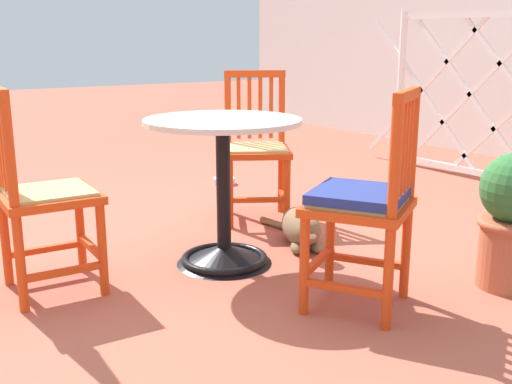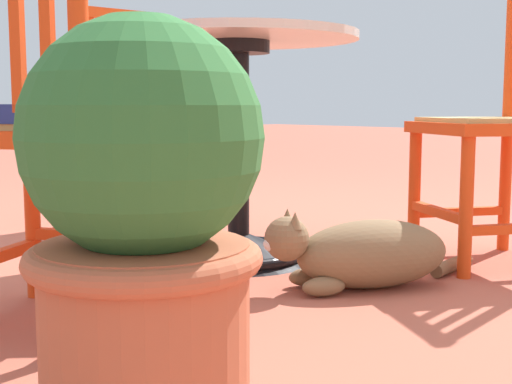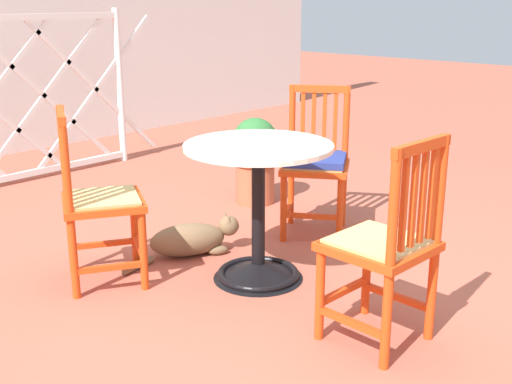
# 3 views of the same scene
# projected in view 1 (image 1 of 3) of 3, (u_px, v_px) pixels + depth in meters

# --- Properties ---
(ground_plane) EXTENTS (24.00, 24.00, 0.00)m
(ground_plane) POSITION_uv_depth(u_px,v_px,m) (178.00, 263.00, 3.10)
(ground_plane) COLOR #AD5642
(cafe_table) EXTENTS (0.76, 0.76, 0.73)m
(cafe_table) POSITION_uv_depth(u_px,v_px,m) (224.00, 209.00, 3.04)
(cafe_table) COLOR black
(cafe_table) RESTS_ON ground_plane
(orange_chair_facing_out) EXTENTS (0.42, 0.42, 0.91)m
(orange_chair_facing_out) POSITION_uv_depth(u_px,v_px,m) (42.00, 197.00, 2.66)
(orange_chair_facing_out) COLOR #D64214
(orange_chair_facing_out) RESTS_ON ground_plane
(orange_chair_near_fence) EXTENTS (0.55, 0.55, 0.91)m
(orange_chair_near_fence) POSITION_uv_depth(u_px,v_px,m) (364.00, 204.00, 2.50)
(orange_chair_near_fence) COLOR #D64214
(orange_chair_near_fence) RESTS_ON ground_plane
(orange_chair_by_planter) EXTENTS (0.55, 0.55, 0.91)m
(orange_chair_by_planter) POSITION_uv_depth(u_px,v_px,m) (256.00, 150.00, 3.78)
(orange_chair_by_planter) COLOR #D64214
(orange_chair_by_planter) RESTS_ON ground_plane
(tabby_cat) EXTENTS (0.73, 0.38, 0.23)m
(tabby_cat) POSITION_uv_depth(u_px,v_px,m) (302.00, 228.00, 3.35)
(tabby_cat) COLOR brown
(tabby_cat) RESTS_ON ground_plane
(pet_water_bowl) EXTENTS (0.17, 0.17, 0.05)m
(pet_water_bowl) POSITION_uv_depth(u_px,v_px,m) (224.00, 181.00, 4.80)
(pet_water_bowl) COLOR silver
(pet_water_bowl) RESTS_ON ground_plane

